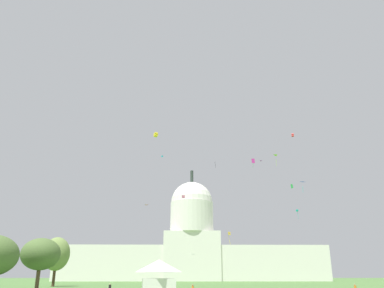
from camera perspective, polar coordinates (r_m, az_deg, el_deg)
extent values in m
cube|color=silver|center=(217.60, -10.09, -17.26)|extent=(72.57, 19.70, 18.21)
cube|color=silver|center=(219.07, 9.96, -17.28)|extent=(72.57, 19.70, 18.21)
cube|color=silver|center=(215.43, -0.03, -16.56)|extent=(30.24, 21.67, 25.44)
cylinder|color=silver|center=(217.37, -0.03, -11.01)|extent=(24.13, 24.13, 16.69)
sphere|color=silver|center=(218.70, -0.03, -8.84)|extent=(23.61, 23.61, 23.61)
cylinder|color=#2D3833|center=(221.94, -0.03, -4.94)|extent=(1.80, 1.80, 7.08)
cube|color=white|center=(77.98, -5.06, -20.47)|extent=(6.87, 6.41, 2.57)
pyramid|color=white|center=(77.98, -4.98, -17.80)|extent=(7.22, 6.73, 2.34)
cylinder|color=#42301E|center=(123.50, -20.06, -18.07)|extent=(0.83, 0.83, 6.23)
ellipsoid|color=olive|center=(123.64, -19.74, -15.30)|extent=(10.14, 10.02, 9.63)
cylinder|color=brown|center=(97.98, -22.19, -18.02)|extent=(0.86, 0.86, 5.63)
ellipsoid|color=#4C6633|center=(98.08, -21.81, -15.13)|extent=(11.79, 11.64, 7.24)
sphere|color=#A37556|center=(72.13, 0.11, -20.46)|extent=(0.26, 0.26, 0.25)
sphere|color=beige|center=(74.05, -12.24, -19.92)|extent=(0.31, 0.31, 0.22)
sphere|color=#A37556|center=(81.88, 23.32, -18.88)|extent=(0.28, 0.28, 0.23)
pyramid|color=pink|center=(103.82, -7.09, -9.18)|extent=(1.31, 1.29, 0.21)
cube|color=green|center=(143.69, 14.80, -6.16)|extent=(0.71, 1.05, 1.57)
cube|color=#33BCDB|center=(176.51, -4.52, -1.92)|extent=(0.93, 0.95, 0.43)
cube|color=#33BCDB|center=(176.62, -4.51, -1.80)|extent=(0.93, 0.95, 0.43)
pyramid|color=purple|center=(154.08, 10.53, -2.57)|extent=(1.28, 1.94, 0.22)
pyramid|color=white|center=(118.95, -0.08, -16.34)|extent=(1.85, 1.65, 0.29)
cube|color=gold|center=(126.38, 5.64, -13.37)|extent=(0.89, 0.82, 0.57)
cube|color=gold|center=(126.43, 5.63, -13.15)|extent=(0.89, 0.82, 0.57)
cylinder|color=yellow|center=(126.22, 5.65, -14.15)|extent=(0.53, 0.32, 3.06)
pyramid|color=blue|center=(94.98, 16.18, -5.64)|extent=(1.48, 0.77, 0.25)
cylinder|color=teal|center=(94.40, 16.35, -6.56)|extent=(0.21, 0.22, 1.69)
pyramid|color=#8CD133|center=(110.01, 12.75, -1.73)|extent=(1.67, 1.83, 0.29)
cylinder|color=#8CD133|center=(109.58, 12.56, -2.75)|extent=(0.21, 0.17, 2.07)
cube|color=teal|center=(148.08, 15.55, -9.68)|extent=(0.85, 0.88, 0.41)
cube|color=teal|center=(148.14, 15.54, -9.55)|extent=(0.85, 0.88, 0.41)
cylinder|color=teal|center=(147.91, 15.67, -10.26)|extent=(0.09, 0.27, 2.77)
cube|color=black|center=(152.77, 3.47, -2.80)|extent=(0.12, 0.74, 0.82)
cylinder|color=black|center=(152.42, 3.55, -3.27)|extent=(0.07, 0.14, 1.83)
cube|color=#D1339E|center=(116.21, 9.20, -2.52)|extent=(1.09, 0.33, 1.51)
cylinder|color=green|center=(115.81, 9.18, -3.18)|extent=(0.15, 0.26, 1.36)
cube|color=red|center=(113.76, 14.92, 1.20)|extent=(0.78, 0.82, 0.46)
cube|color=red|center=(113.90, 14.90, 1.40)|extent=(0.78, 0.82, 0.46)
cube|color=yellow|center=(89.71, -5.48, 1.27)|extent=(1.11, 1.13, 0.58)
cube|color=yellow|center=(89.86, -5.47, 1.52)|extent=(1.11, 1.13, 0.58)
cube|color=pink|center=(80.73, -1.31, -8.03)|extent=(0.69, 0.73, 0.41)
cube|color=pink|center=(80.79, -1.31, -7.81)|extent=(0.69, 0.73, 0.41)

